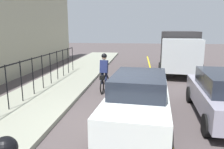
# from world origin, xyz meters

# --- Properties ---
(ground_plane) EXTENTS (80.00, 80.00, 0.00)m
(ground_plane) POSITION_xyz_m (0.00, 0.00, 0.00)
(ground_plane) COLOR #4C4343
(lane_line_centre) EXTENTS (36.00, 0.12, 0.01)m
(lane_line_centre) POSITION_xyz_m (0.00, -1.60, 0.00)
(lane_line_centre) COLOR yellow
(lane_line_centre) RESTS_ON ground
(sidewalk) EXTENTS (40.00, 3.20, 0.15)m
(sidewalk) POSITION_xyz_m (0.00, 3.40, 0.07)
(sidewalk) COLOR gray
(sidewalk) RESTS_ON ground
(iron_fence) EXTENTS (14.33, 0.04, 1.60)m
(iron_fence) POSITION_xyz_m (1.00, 3.80, 1.22)
(iron_fence) COLOR black
(iron_fence) RESTS_ON sidewalk
(cyclist_lead) EXTENTS (1.71, 0.38, 1.83)m
(cyclist_lead) POSITION_xyz_m (3.78, 0.91, 0.91)
(cyclist_lead) COLOR black
(cyclist_lead) RESTS_ON ground
(parked_sedan_rear) EXTENTS (4.53, 2.21, 1.58)m
(parked_sedan_rear) POSITION_xyz_m (0.20, -0.74, 0.82)
(parked_sedan_rear) COLOR white
(parked_sedan_rear) RESTS_ON ground
(box_truck_background) EXTENTS (6.93, 3.15, 2.78)m
(box_truck_background) POSITION_xyz_m (9.44, -3.46, 1.55)
(box_truck_background) COLOR #262526
(box_truck_background) RESTS_ON ground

